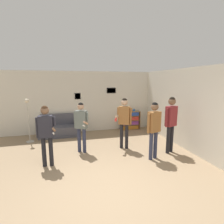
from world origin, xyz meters
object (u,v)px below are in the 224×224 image
(bookshelf, at_px, (130,120))
(person_player_foreground_left, at_px, (46,130))
(person_player_foreground_center, at_px, (81,122))
(person_watcher_holding_cup, at_px, (124,118))
(bottle_on_floor, at_px, (42,140))
(drinking_cup, at_px, (134,110))
(floor_lamp, at_px, (28,119))
(person_spectator_far_right, at_px, (171,119))
(person_spectator_near_bookshelf, at_px, (154,125))
(couch, at_px, (59,129))

(bookshelf, bearing_deg, person_player_foreground_left, -139.56)
(person_player_foreground_center, height_order, person_watcher_holding_cup, person_watcher_holding_cup)
(bookshelf, relative_size, person_player_foreground_center, 0.57)
(bottle_on_floor, bearing_deg, drinking_cup, 13.00)
(person_player_foreground_center, distance_m, drinking_cup, 3.44)
(bookshelf, height_order, person_player_foreground_left, person_player_foreground_left)
(floor_lamp, bearing_deg, person_spectator_far_right, -25.54)
(person_spectator_near_bookshelf, bearing_deg, person_player_foreground_center, 152.60)
(floor_lamp, height_order, person_spectator_far_right, person_spectator_far_right)
(bookshelf, xyz_separation_m, person_watcher_holding_cup, (-1.04, -2.23, 0.64))
(person_player_foreground_center, height_order, person_spectator_near_bookshelf, person_spectator_near_bookshelf)
(couch, bearing_deg, person_watcher_holding_cup, -42.74)
(floor_lamp, xyz_separation_m, person_player_foreground_center, (1.82, -1.43, 0.09))
(person_player_foreground_left, xyz_separation_m, person_spectator_far_right, (3.69, -0.01, 0.10))
(person_watcher_holding_cup, bearing_deg, person_spectator_near_bookshelf, -60.33)
(person_player_foreground_center, xyz_separation_m, person_spectator_near_bookshelf, (1.99, -1.03, 0.05))
(floor_lamp, bearing_deg, person_watcher_holding_cup, -24.28)
(bookshelf, xyz_separation_m, person_spectator_far_right, (0.26, -2.94, 0.69))
(couch, xyz_separation_m, drinking_cup, (3.43, 0.20, 0.62))
(floor_lamp, distance_m, person_spectator_near_bookshelf, 4.53)
(floor_lamp, xyz_separation_m, drinking_cup, (4.47, 0.77, 0.02))
(person_spectator_far_right, height_order, bottle_on_floor, person_spectator_far_right)
(bookshelf, bearing_deg, person_spectator_far_right, -84.99)
(bookshelf, bearing_deg, person_watcher_holding_cup, -115.10)
(person_player_foreground_center, xyz_separation_m, person_watcher_holding_cup, (1.42, -0.03, 0.08))
(couch, bearing_deg, bottle_on_floor, -129.41)
(floor_lamp, bearing_deg, couch, 28.73)
(person_player_foreground_left, bearing_deg, person_player_foreground_center, 37.03)
(person_spectator_far_right, xyz_separation_m, bottle_on_floor, (-4.10, 2.00, -1.03))
(person_player_foreground_center, xyz_separation_m, drinking_cup, (2.65, 2.19, -0.07))
(person_spectator_far_right, bearing_deg, bookshelf, 95.01)
(person_spectator_far_right, relative_size, drinking_cup, 16.43)
(person_spectator_near_bookshelf, distance_m, bottle_on_floor, 4.18)
(bottle_on_floor, bearing_deg, person_spectator_near_bookshelf, -34.23)
(person_player_foreground_left, distance_m, person_watcher_holding_cup, 2.49)
(person_player_foreground_left, xyz_separation_m, person_player_foreground_center, (0.97, 0.73, -0.03))
(person_player_foreground_center, bearing_deg, couch, 111.27)
(couch, relative_size, floor_lamp, 0.97)
(person_player_foreground_center, xyz_separation_m, bottle_on_floor, (-1.38, 1.26, -0.90))
(person_spectator_near_bookshelf, relative_size, drinking_cup, 15.45)
(person_player_foreground_left, xyz_separation_m, drinking_cup, (3.62, 2.92, -0.10))
(bookshelf, height_order, drinking_cup, drinking_cup)
(person_player_foreground_left, xyz_separation_m, person_spectator_near_bookshelf, (2.96, -0.30, 0.02))
(bottle_on_floor, distance_m, drinking_cup, 4.22)
(bookshelf, height_order, person_watcher_holding_cup, person_watcher_holding_cup)
(person_player_foreground_left, relative_size, person_spectator_far_right, 0.92)
(person_spectator_far_right, bearing_deg, person_player_foreground_center, 164.76)
(bookshelf, height_order, person_player_foreground_center, person_player_foreground_center)
(floor_lamp, height_order, person_player_foreground_center, floor_lamp)
(person_player_foreground_center, bearing_deg, person_spectator_far_right, -15.24)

